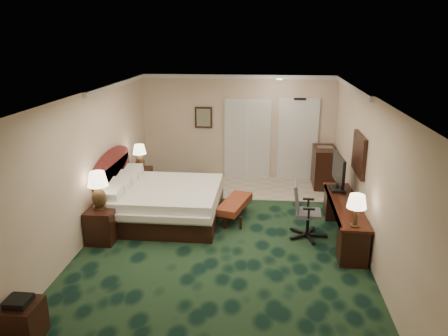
# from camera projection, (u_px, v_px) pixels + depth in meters

# --- Properties ---
(floor) EXTENTS (5.00, 7.50, 0.00)m
(floor) POSITION_uv_depth(u_px,v_px,m) (224.00, 239.00, 8.20)
(floor) COLOR black
(floor) RESTS_ON ground
(ceiling) EXTENTS (5.00, 7.50, 0.00)m
(ceiling) POSITION_uv_depth(u_px,v_px,m) (224.00, 94.00, 7.40)
(ceiling) COLOR white
(ceiling) RESTS_ON wall_back
(wall_back) EXTENTS (5.00, 0.00, 2.70)m
(wall_back) POSITION_uv_depth(u_px,v_px,m) (238.00, 127.00, 11.37)
(wall_back) COLOR #C4AA90
(wall_back) RESTS_ON ground
(wall_front) EXTENTS (5.00, 0.00, 2.70)m
(wall_front) POSITION_uv_depth(u_px,v_px,m) (186.00, 285.00, 4.24)
(wall_front) COLOR #C4AA90
(wall_front) RESTS_ON ground
(wall_left) EXTENTS (0.00, 7.50, 2.70)m
(wall_left) POSITION_uv_depth(u_px,v_px,m) (89.00, 166.00, 8.04)
(wall_left) COLOR #C4AA90
(wall_left) RESTS_ON ground
(wall_right) EXTENTS (0.00, 7.50, 2.70)m
(wall_right) POSITION_uv_depth(u_px,v_px,m) (367.00, 174.00, 7.57)
(wall_right) COLOR #C4AA90
(wall_right) RESTS_ON ground
(crown_molding) EXTENTS (5.00, 7.50, 0.10)m
(crown_molding) POSITION_uv_depth(u_px,v_px,m) (224.00, 97.00, 7.42)
(crown_molding) COLOR silver
(crown_molding) RESTS_ON wall_back
(tile_patch) EXTENTS (3.20, 1.70, 0.01)m
(tile_patch) POSITION_uv_depth(u_px,v_px,m) (271.00, 188.00, 10.87)
(tile_patch) COLOR tan
(tile_patch) RESTS_ON ground
(headboard) EXTENTS (0.12, 2.00, 1.40)m
(headboard) POSITION_uv_depth(u_px,v_px,m) (113.00, 182.00, 9.17)
(headboard) COLOR #4C1015
(headboard) RESTS_ON ground
(entry_door) EXTENTS (1.02, 0.06, 2.18)m
(entry_door) POSITION_uv_depth(u_px,v_px,m) (298.00, 140.00, 11.28)
(entry_door) COLOR silver
(entry_door) RESTS_ON ground
(closet_doors) EXTENTS (1.20, 0.06, 2.10)m
(closet_doors) POSITION_uv_depth(u_px,v_px,m) (247.00, 139.00, 11.39)
(closet_doors) COLOR silver
(closet_doors) RESTS_ON ground
(wall_art) EXTENTS (0.45, 0.06, 0.55)m
(wall_art) POSITION_uv_depth(u_px,v_px,m) (204.00, 117.00, 11.34)
(wall_art) COLOR slate
(wall_art) RESTS_ON wall_back
(wall_mirror) EXTENTS (0.05, 0.95, 0.75)m
(wall_mirror) POSITION_uv_depth(u_px,v_px,m) (359.00, 154.00, 8.08)
(wall_mirror) COLOR white
(wall_mirror) RESTS_ON wall_right
(bed) EXTENTS (2.21, 2.05, 0.70)m
(bed) POSITION_uv_depth(u_px,v_px,m) (165.00, 203.00, 8.96)
(bed) COLOR white
(bed) RESTS_ON ground
(nightstand_near) EXTENTS (0.50, 0.57, 0.62)m
(nightstand_near) POSITION_uv_depth(u_px,v_px,m) (102.00, 225.00, 8.03)
(nightstand_near) COLOR black
(nightstand_near) RESTS_ON ground
(nightstand_far) EXTENTS (0.52, 0.59, 0.64)m
(nightstand_far) POSITION_uv_depth(u_px,v_px,m) (140.00, 182.00, 10.33)
(nightstand_far) COLOR black
(nightstand_far) RESTS_ON ground
(lamp_near) EXTENTS (0.37, 0.37, 0.70)m
(lamp_near) POSITION_uv_depth(u_px,v_px,m) (98.00, 190.00, 7.89)
(lamp_near) COLOR black
(lamp_near) RESTS_ON nightstand_near
(lamp_far) EXTENTS (0.35, 0.35, 0.59)m
(lamp_far) POSITION_uv_depth(u_px,v_px,m) (140.00, 157.00, 10.16)
(lamp_far) COLOR black
(lamp_far) RESTS_ON nightstand_far
(bed_bench) EXTENTS (0.70, 1.26, 0.40)m
(bed_bench) POSITION_uv_depth(u_px,v_px,m) (235.00, 210.00, 9.03)
(bed_bench) COLOR maroon
(bed_bench) RESTS_ON ground
(side_table) EXTENTS (0.47, 0.47, 0.50)m
(side_table) POSITION_uv_depth(u_px,v_px,m) (22.00, 322.00, 5.44)
(side_table) COLOR black
(side_table) RESTS_ON ground
(desk) EXTENTS (0.51, 2.38, 0.69)m
(desk) POSITION_uv_depth(u_px,v_px,m) (344.00, 221.00, 8.15)
(desk) COLOR black
(desk) RESTS_ON ground
(tv) EXTENTS (0.13, 0.93, 0.72)m
(tv) POSITION_uv_depth(u_px,v_px,m) (338.00, 173.00, 8.63)
(tv) COLOR black
(tv) RESTS_ON desk
(desk_lamp) EXTENTS (0.34, 0.34, 0.55)m
(desk_lamp) POSITION_uv_depth(u_px,v_px,m) (356.00, 210.00, 7.02)
(desk_lamp) COLOR black
(desk_lamp) RESTS_ON desk
(desk_chair) EXTENTS (0.65, 0.61, 1.05)m
(desk_chair) POSITION_uv_depth(u_px,v_px,m) (308.00, 211.00, 8.12)
(desk_chair) COLOR #4C4C51
(desk_chair) RESTS_ON ground
(minibar) EXTENTS (0.52, 0.94, 0.99)m
(minibar) POSITION_uv_depth(u_px,v_px,m) (324.00, 167.00, 10.89)
(minibar) COLOR black
(minibar) RESTS_ON ground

